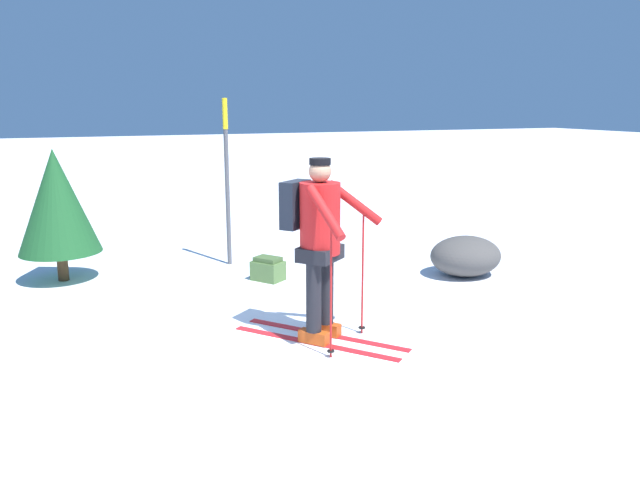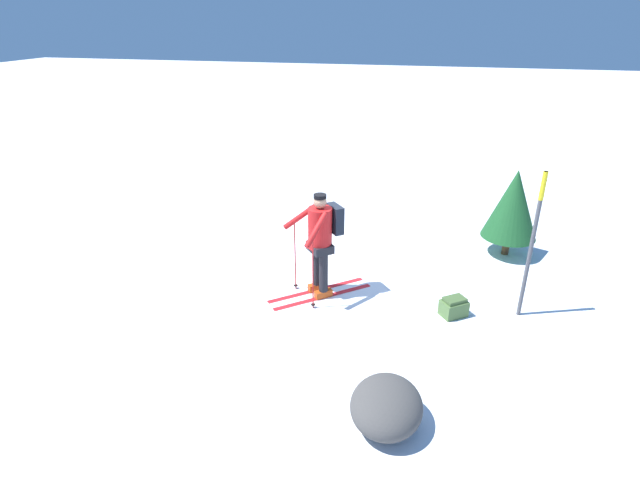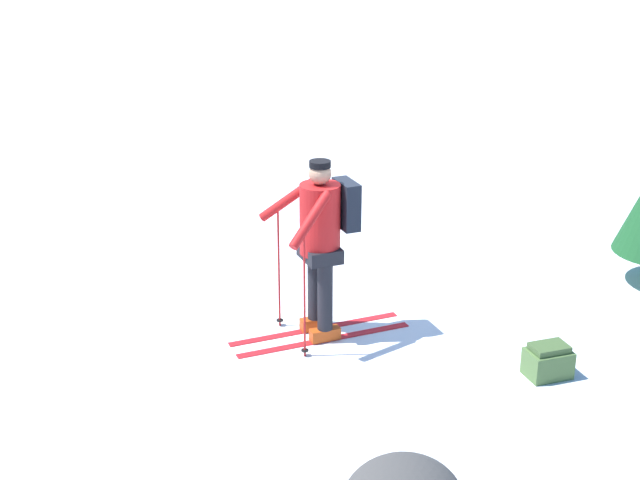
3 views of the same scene
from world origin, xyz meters
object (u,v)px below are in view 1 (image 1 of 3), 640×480
at_px(rock_boulder, 466,256).
at_px(dropped_backpack, 268,269).
at_px(skier, 318,234).
at_px(pine_tree, 57,202).
at_px(trail_marker, 227,170).

bearing_deg(rock_boulder, dropped_backpack, -16.91).
height_order(skier, dropped_backpack, skier).
xyz_separation_m(skier, pine_tree, (2.36, -3.23, -0.01)).
relative_size(dropped_backpack, trail_marker, 0.20).
bearing_deg(skier, dropped_backpack, -94.26).
xyz_separation_m(skier, rock_boulder, (-2.74, -1.43, -0.80)).
distance_m(skier, dropped_backpack, 2.40).
height_order(skier, pine_tree, skier).
bearing_deg(trail_marker, pine_tree, 0.10).
xyz_separation_m(trail_marker, pine_tree, (2.26, 0.00, -0.32)).
bearing_deg(dropped_backpack, rock_boulder, 163.09).
height_order(skier, rock_boulder, skier).
distance_m(dropped_backpack, pine_tree, 2.87).
relative_size(skier, dropped_backpack, 3.71).
bearing_deg(skier, rock_boulder, -152.44).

